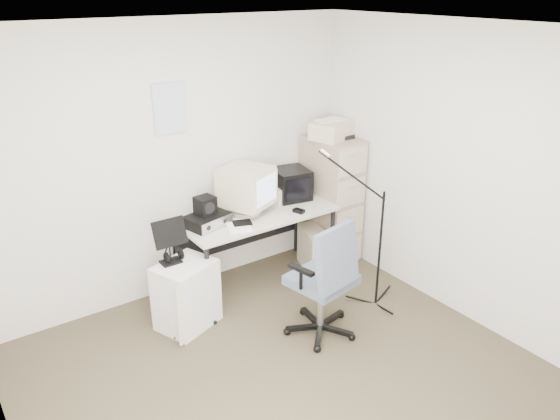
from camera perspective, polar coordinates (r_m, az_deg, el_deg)
floor at (r=4.23m, az=1.41°, el=-17.95°), size 3.60×3.60×0.01m
ceiling at (r=3.22m, az=1.86°, el=18.22°), size 3.60×3.60×0.01m
wall_back at (r=5.00m, az=-10.87°, el=4.85°), size 3.60×0.02×2.50m
wall_right at (r=4.77m, az=19.24°, el=3.07°), size 0.02×3.60×2.50m
wall_calendar at (r=4.85m, az=-11.47°, el=10.39°), size 0.30×0.02×0.44m
filing_cabinet at (r=5.75m, az=5.34°, el=1.21°), size 0.40×0.60×1.30m
printer at (r=5.53m, az=5.54°, el=8.35°), size 0.52×0.43×0.17m
desk at (r=5.32m, az=-2.41°, el=-3.91°), size 1.50×0.70×0.73m
crt_monitor at (r=5.09m, az=-3.56°, el=2.02°), size 0.54×0.55×0.45m
crt_tv at (r=5.48m, az=1.16°, el=2.76°), size 0.39×0.40×0.30m
desk_speaker at (r=5.34m, az=-0.11°, el=1.38°), size 0.09×0.09×0.15m
keyboard at (r=5.01m, az=-1.17°, el=-0.93°), size 0.43×0.25×0.02m
mouse at (r=5.17m, az=1.97°, el=-0.10°), size 0.09×0.12×0.03m
radio_receiver at (r=4.92m, az=-7.61°, el=-1.05°), size 0.42×0.35×0.11m
radio_speaker at (r=4.89m, az=-7.83°, el=0.48°), size 0.18×0.17×0.16m
papers at (r=4.90m, az=-4.37°, el=-1.60°), size 0.29×0.33×0.02m
pc_tower at (r=5.61m, az=3.55°, el=-4.16°), size 0.34×0.50×0.43m
office_chair at (r=4.49m, az=4.38°, el=-7.02°), size 0.71×0.71×1.06m
side_cart at (r=4.76m, az=-9.76°, el=-8.72°), size 0.58×0.52×0.59m
music_stand at (r=4.57m, az=-11.53°, el=-3.15°), size 0.28×0.16×0.41m
headphones at (r=4.67m, az=-11.05°, el=-4.61°), size 0.18×0.18×0.03m
mic_stand at (r=4.87m, az=10.52°, el=-2.30°), size 0.03×0.03×1.44m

